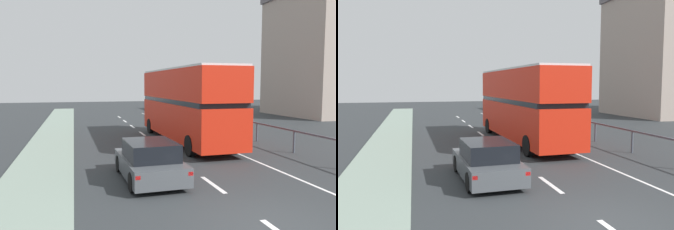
# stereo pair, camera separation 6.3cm
# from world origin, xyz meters

# --- Properties ---
(ground_plane) EXTENTS (73.26, 120.00, 0.10)m
(ground_plane) POSITION_xyz_m (0.00, 0.00, -0.05)
(ground_plane) COLOR #2D3133
(lane_paint_markings) EXTENTS (3.33, 46.00, 0.01)m
(lane_paint_markings) POSITION_xyz_m (1.96, 8.41, 0.00)
(lane_paint_markings) COLOR silver
(lane_paint_markings) RESTS_ON ground
(bridge_side_railing) EXTENTS (0.10, 42.00, 1.13)m
(bridge_side_railing) POSITION_xyz_m (5.91, 9.00, 0.91)
(bridge_side_railing) COLOR #474F5B
(bridge_side_railing) RESTS_ON ground
(double_decker_bus_red) EXTENTS (2.68, 10.95, 4.25)m
(double_decker_bus_red) POSITION_xyz_m (1.78, 11.72, 2.28)
(double_decker_bus_red) COLOR red
(double_decker_bus_red) RESTS_ON ground
(hatchback_car_near) EXTENTS (1.98, 4.06, 1.39)m
(hatchback_car_near) POSITION_xyz_m (-1.93, 4.54, 0.66)
(hatchback_car_near) COLOR #4A4E53
(hatchback_car_near) RESTS_ON ground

